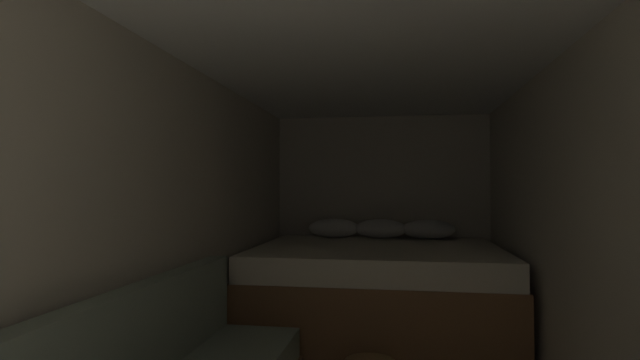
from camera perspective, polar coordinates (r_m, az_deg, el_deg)
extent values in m
cube|color=beige|center=(5.25, 7.27, -3.72)|extent=(2.35, 0.05, 2.06)
cube|color=beige|center=(2.87, -18.70, -5.82)|extent=(0.05, 5.39, 2.06)
cube|color=beige|center=(2.71, 30.20, -6.00)|extent=(0.05, 5.39, 2.06)
cube|color=white|center=(2.66, 4.96, 16.74)|extent=(2.35, 5.39, 0.05)
cube|color=brown|center=(4.39, 6.81, -14.05)|extent=(2.13, 1.80, 0.57)
cube|color=beige|center=(4.32, 6.80, -9.08)|extent=(2.09, 1.76, 0.20)
ellipsoid|color=white|center=(5.02, 1.66, -5.69)|extent=(0.53, 0.32, 0.20)
ellipsoid|color=white|center=(4.99, 12.69, -5.70)|extent=(0.53, 0.32, 0.20)
ellipsoid|color=white|center=(4.98, 7.15, -5.72)|extent=(0.53, 0.32, 0.20)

